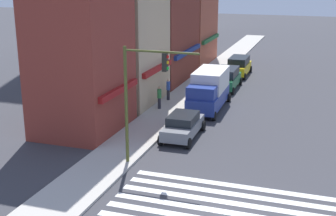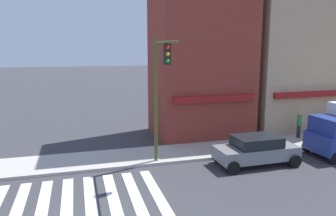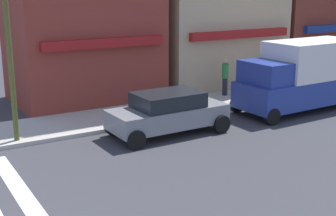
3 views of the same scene
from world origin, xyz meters
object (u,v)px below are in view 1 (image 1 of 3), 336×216
Objects in this scene: sedan_grey at (183,125)px; pedestrian_green_top at (159,97)px; box_truck_blue at (209,89)px; suv_green at (227,78)px; suv_yellow at (239,66)px; pedestrian_blue_shirt at (168,89)px; traffic_signal at (141,88)px.

pedestrian_green_top is (5.35, 3.54, 0.23)m from sedan_grey.
box_truck_blue is 6.85m from suv_green.
suv_yellow is (19.84, 0.00, 0.19)m from sedan_grey.
suv_green is (6.83, 0.00, -0.56)m from box_truck_blue.
sedan_grey is 2.50× the size of pedestrian_blue_shirt.
suv_green is at bearing 131.21° from pedestrian_blue_shirt.
box_truck_blue reaches higher than suv_yellow.
pedestrian_blue_shirt is (-11.88, 3.69, 0.04)m from suv_yellow.
pedestrian_green_top is at bearing -12.94° from pedestrian_blue_shirt.
suv_yellow is 2.66× the size of pedestrian_green_top.
traffic_signal is 25.20m from suv_yellow.
sedan_grey is at bearing 179.35° from suv_green.
suv_green is at bearing -1.05° from sedan_grey.
box_truck_blue is at bearing 179.35° from suv_green.
traffic_signal reaches higher than suv_yellow.
sedan_grey is (5.10, -0.81, -3.64)m from traffic_signal.
sedan_grey is 6.97m from box_truck_blue.
box_truck_blue is 1.33× the size of suv_green.
suv_yellow is 14.92m from pedestrian_green_top.
box_truck_blue reaches higher than pedestrian_blue_shirt.
sedan_grey is at bearing 8.58° from pedestrian_blue_shirt.
suv_yellow is at bearing -1.58° from box_truck_blue.
traffic_signal is 3.76× the size of pedestrian_blue_shirt.
pedestrian_green_top is at bearing 32.41° from sedan_grey.
traffic_signal is 6.32m from sedan_grey.
sedan_grey is 2.50× the size of pedestrian_green_top.
suv_yellow is at bearing -1.87° from traffic_signal.
suv_green is at bearing 125.27° from pedestrian_green_top.
box_truck_blue is 3.54× the size of pedestrian_green_top.
sedan_grey is at bearing -9.07° from traffic_signal.
traffic_signal is 1.50× the size of sedan_grey.
sedan_grey is at bearing 178.42° from box_truck_blue.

